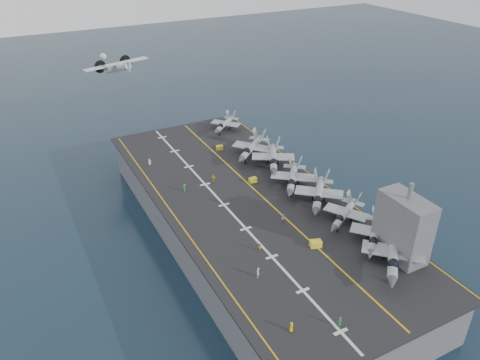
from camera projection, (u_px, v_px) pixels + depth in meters
name	position (u px, v px, depth m)	size (l,w,h in m)	color
ground	(248.00, 236.00, 108.37)	(500.00, 500.00, 0.00)	#142135
hull	(248.00, 218.00, 105.92)	(36.00, 90.00, 10.00)	#56595E
flight_deck	(248.00, 199.00, 103.37)	(38.00, 92.00, 0.40)	black
foul_line	(260.00, 195.00, 104.47)	(0.35, 90.00, 0.02)	gold
landing_centerline	(224.00, 205.00, 100.84)	(0.50, 90.00, 0.02)	silver
deck_edge_port	(176.00, 218.00, 96.39)	(0.25, 90.00, 0.02)	gold
deck_edge_stbd	(317.00, 179.00, 110.74)	(0.25, 90.00, 0.02)	gold
island_superstructure	(404.00, 220.00, 82.49)	(5.00, 10.00, 15.00)	#56595E
fighter_jet_0	(393.00, 253.00, 81.82)	(19.23, 19.25, 5.67)	#97A1A7
fighter_jet_1	(375.00, 233.00, 87.66)	(16.64, 16.19, 4.85)	#8E979E
fighter_jet_2	(345.00, 213.00, 93.89)	(15.99, 14.48, 4.63)	#8B959B
fighter_jet_3	(319.00, 193.00, 99.89)	(17.96, 18.49, 5.38)	#929BA1
fighter_jet_4	(293.00, 177.00, 106.24)	(17.04, 17.86, 5.18)	#969DA6
fighter_jet_5	(273.00, 157.00, 114.70)	(17.11, 19.00, 5.50)	gray
fighter_jet_6	(252.00, 147.00, 119.87)	(18.61, 18.01, 5.41)	#969EA7
fighter_jet_8	(225.00, 123.00, 134.84)	(15.25, 14.77, 4.44)	gray
tow_cart_a	(316.00, 244.00, 87.79)	(2.46, 1.96, 1.29)	yellow
tow_cart_b	(253.00, 180.00, 109.27)	(1.89, 1.29, 1.09)	gold
tow_cart_c	(220.00, 148.00, 124.68)	(2.04, 1.59, 1.08)	gold
crew_0	(291.00, 327.00, 69.69)	(0.94, 1.19, 1.74)	yellow
crew_1	(258.00, 273.00, 80.16)	(1.37, 1.42, 1.98)	silver
crew_2	(259.00, 247.00, 86.52)	(1.12, 1.22, 1.69)	yellow
crew_3	(185.00, 188.00, 105.29)	(0.83, 1.18, 1.88)	green
crew_4	(213.00, 178.00, 109.10)	(1.45, 1.37, 2.01)	yellow
crew_5	(150.00, 162.00, 116.88)	(0.99, 0.69, 1.59)	white
crew_6	(340.00, 322.00, 70.36)	(0.87, 1.21, 1.92)	green
crew_7	(283.00, 218.00, 94.72)	(1.28, 1.08, 1.81)	silver
transport_plane	(117.00, 68.00, 138.14)	(23.89, 19.48, 4.89)	silver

